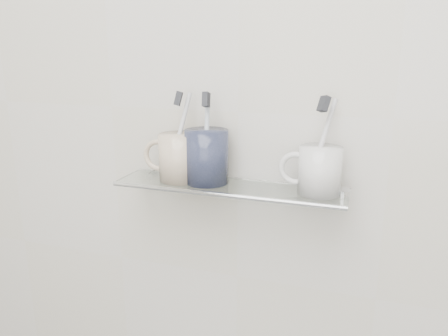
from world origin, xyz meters
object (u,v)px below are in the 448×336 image
at_px(mug_center, 207,156).
at_px(shelf_glass, 229,187).
at_px(mug_right, 320,170).
at_px(mug_left, 180,157).

bearing_deg(mug_center, shelf_glass, 0.92).
relative_size(mug_center, mug_right, 1.21).
bearing_deg(mug_right, mug_center, -172.24).
distance_m(mug_center, mug_right, 0.24).
bearing_deg(shelf_glass, mug_right, 1.52).
relative_size(shelf_glass, mug_right, 5.18).
height_order(mug_left, mug_center, mug_center).
xyz_separation_m(shelf_glass, mug_right, (0.19, 0.00, 0.05)).
bearing_deg(shelf_glass, mug_center, 174.65).
height_order(shelf_glass, mug_right, mug_right).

